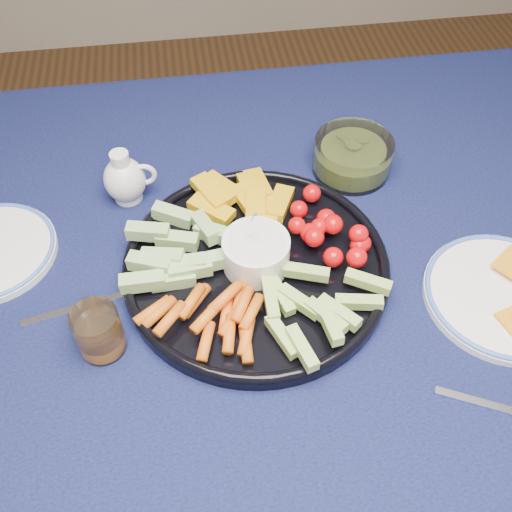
{
  "coord_description": "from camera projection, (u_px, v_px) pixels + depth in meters",
  "views": [
    {
      "loc": [
        -0.2,
        -0.55,
        1.44
      ],
      "look_at": [
        -0.12,
        -0.01,
        0.78
      ],
      "focal_mm": 40.0,
      "sensor_mm": 36.0,
      "label": 1
    }
  ],
  "objects": [
    {
      "name": "dining_table",
      "position": [
        324.0,
        289.0,
        0.97
      ],
      "size": [
        1.67,
        1.07,
        0.75
      ],
      "color": "#4D2E19",
      "rests_on": "ground"
    },
    {
      "name": "crudite_platter",
      "position": [
        254.0,
        262.0,
        0.86
      ],
      "size": [
        0.4,
        0.4,
        0.13
      ],
      "color": "black",
      "rests_on": "dining_table"
    },
    {
      "name": "creamer_pitcher",
      "position": [
        125.0,
        179.0,
        0.95
      ],
      "size": [
        0.09,
        0.07,
        0.1
      ],
      "color": "white",
      "rests_on": "dining_table"
    },
    {
      "name": "pickle_bowl",
      "position": [
        352.0,
        157.0,
        1.01
      ],
      "size": [
        0.14,
        0.14,
        0.06
      ],
      "color": "white",
      "rests_on": "dining_table"
    },
    {
      "name": "cheese_plate",
      "position": [
        503.0,
        294.0,
        0.84
      ],
      "size": [
        0.23,
        0.23,
        0.03
      ],
      "color": "white",
      "rests_on": "dining_table"
    },
    {
      "name": "juice_tumbler",
      "position": [
        99.0,
        333.0,
        0.77
      ],
      "size": [
        0.06,
        0.06,
        0.08
      ],
      "color": "white",
      "rests_on": "dining_table"
    },
    {
      "name": "fork_left",
      "position": [
        97.0,
        302.0,
        0.84
      ],
      "size": [
        0.19,
        0.06,
        0.0
      ],
      "color": "white",
      "rests_on": "dining_table"
    }
  ]
}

